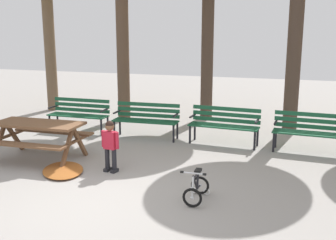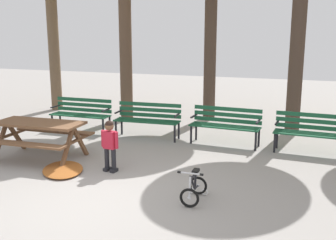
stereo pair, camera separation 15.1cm
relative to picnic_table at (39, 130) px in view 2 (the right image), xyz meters
The scene contains 9 objects.
ground 2.63m from the picnic_table, 37.17° to the right, with size 36.00×36.00×0.00m, color gray.
picnic_table is the anchor object (origin of this frame).
park_bench_far_left 2.39m from the picnic_table, 101.34° to the left, with size 1.61×0.48×0.85m.
park_bench_left 2.71m from the picnic_table, 58.21° to the left, with size 1.62×0.55×0.85m.
park_bench_right 4.09m from the picnic_table, 35.30° to the left, with size 1.62×0.54×0.85m.
park_bench_far_right 5.72m from the picnic_table, 23.68° to the left, with size 1.62×0.53×0.85m.
child_standing 1.74m from the picnic_table, ahead, with size 0.37×0.19×0.97m.
kids_bicycle 3.72m from the picnic_table, 15.21° to the right, with size 0.39×0.57×0.54m.
leaf_pile 1.17m from the picnic_table, 30.65° to the right, with size 1.05×0.73×0.07m, color #9E5623.
Camera 2 is at (3.15, -5.02, 2.54)m, focal length 43.09 mm.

